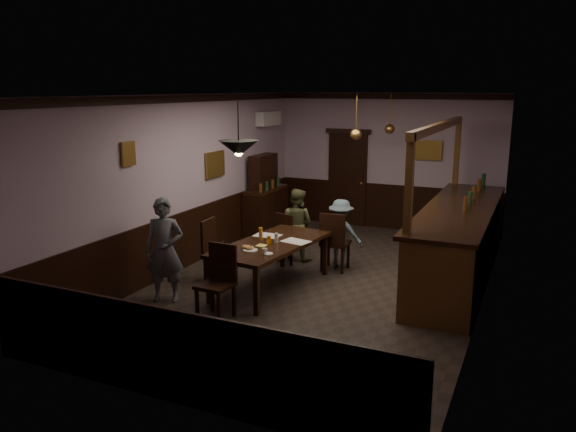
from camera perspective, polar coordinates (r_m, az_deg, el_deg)
The scene contains 31 objects.
room at distance 8.88m, azimuth 3.49°, elevation 2.47°, with size 5.01×8.01×3.01m.
dining_table at distance 8.77m, azimuth -1.73°, elevation -3.11°, with size 1.26×2.30×0.75m.
chair_far_left at distance 10.10m, azimuth 0.01°, elevation -2.01°, with size 0.51×0.51×0.92m.
chair_far_right at distance 9.64m, azimuth 4.70°, elevation -2.38°, with size 0.47×0.47×1.04m.
chair_near at distance 7.79m, azimuth -7.07°, elevation -6.25°, with size 0.47×0.47×1.02m.
chair_side at distance 9.16m, azimuth -7.38°, elevation -3.24°, with size 0.48×0.48×1.04m.
person_standing at distance 8.43m, azimuth -12.43°, elevation -3.41°, with size 0.57×0.37×1.56m, color #585D64.
person_seated_left at distance 10.28m, azimuth 0.88°, elevation -0.84°, with size 0.64×0.50×1.32m, color brown.
person_seated_right at distance 9.88m, azimuth 5.38°, elevation -1.78°, with size 0.78×0.45×1.21m, color slate.
newspaper_left at distance 9.14m, azimuth -2.10°, elevation -1.99°, with size 0.42×0.30×0.01m, color silver.
newspaper_right at distance 8.79m, azimuth 0.81°, elevation -2.60°, with size 0.42×0.30×0.01m, color silver.
napkin at distance 8.59m, azimuth -2.70°, elevation -3.00°, with size 0.15×0.15×0.00m, color #DFCF52.
saucer at distance 8.15m, azimuth -2.05°, elevation -3.84°, with size 0.15×0.15×0.01m, color white.
coffee_cup at distance 8.13m, azimuth -2.38°, elevation -3.57°, with size 0.08×0.08×0.07m, color white.
pastry_plate at distance 8.33m, azimuth -3.85°, elevation -3.48°, with size 0.22×0.22×0.01m, color white.
pastry_ring_a at distance 8.40m, azimuth -4.28°, elevation -3.14°, with size 0.13×0.13×0.04m, color #C68C47.
pastry_ring_b at distance 8.36m, azimuth -3.95°, elevation -3.23°, with size 0.13×0.13×0.04m, color #C68C47.
soda_can at distance 8.66m, azimuth -1.95°, elevation -2.45°, with size 0.07×0.07×0.12m, color orange.
beer_glass at distance 8.87m, azimuth -2.79°, elevation -1.82°, with size 0.06×0.06×0.20m, color #BF721E.
water_glass at distance 8.72m, azimuth -1.19°, elevation -2.24°, with size 0.06×0.06×0.15m, color silver.
pepper_mill at distance 8.38m, azimuth -6.64°, elevation -3.00°, with size 0.04×0.04×0.14m, color black.
sideboard at distance 12.05m, azimuth -2.33°, elevation 1.36°, with size 0.47×1.31×1.72m.
bar_counter at distance 9.63m, azimuth 16.94°, elevation -2.45°, with size 1.06×4.57×2.56m.
door_back at distance 12.92m, azimuth 6.04°, elevation 3.70°, with size 0.90×0.06×2.10m, color black.
ac_unit at distance 12.37m, azimuth -2.00°, elevation 9.88°, with size 0.20×0.85×0.30m.
picture_left_small at distance 8.66m, azimuth -15.91°, elevation 6.10°, with size 0.04×0.28×0.36m.
picture_left_large at distance 10.65m, azimuth -7.41°, elevation 5.23°, with size 0.04×0.62×0.48m.
picture_back at distance 12.39m, azimuth 14.11°, elevation 6.49°, with size 0.55×0.04×0.42m.
pendant_iron at distance 7.81m, azimuth -5.04°, elevation 6.86°, with size 0.56×0.56×0.82m.
pendant_brass_mid at distance 10.01m, azimuth 6.91°, elevation 8.21°, with size 0.20×0.20×0.81m.
pendant_brass_far at distance 11.46m, azimuth 10.29°, elevation 8.68°, with size 0.20×0.20×0.81m.
Camera 1 is at (3.12, -8.16, 3.11)m, focal length 35.00 mm.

